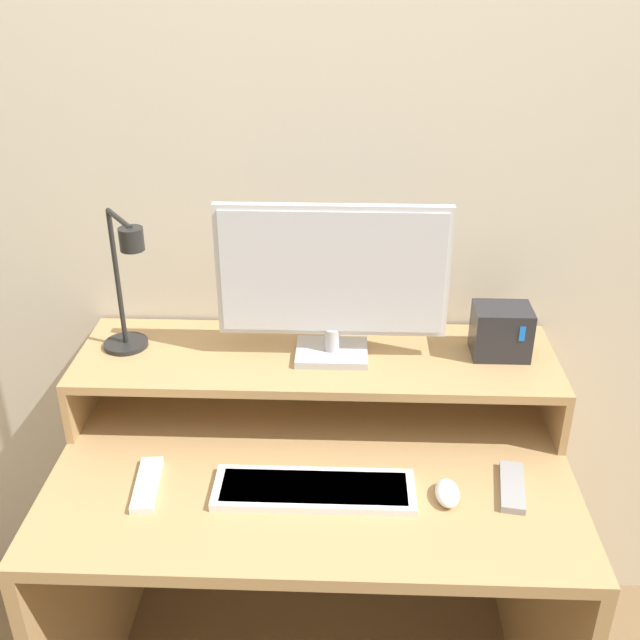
% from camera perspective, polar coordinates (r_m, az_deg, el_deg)
% --- Properties ---
extents(wall_back, '(6.00, 0.05, 2.50)m').
position_cam_1_polar(wall_back, '(1.88, -0.03, 9.17)').
color(wall_back, beige).
rests_on(wall_back, ground_plane).
extents(desk, '(1.16, 0.74, 0.77)m').
position_cam_1_polar(desk, '(1.89, -0.52, -15.92)').
color(desk, tan).
rests_on(desk, ground_plane).
extents(monitor_shelf, '(1.16, 0.34, 0.16)m').
position_cam_1_polar(monitor_shelf, '(1.83, -0.28, -3.27)').
color(monitor_shelf, tan).
rests_on(monitor_shelf, desk).
extents(monitor, '(0.54, 0.14, 0.38)m').
position_cam_1_polar(monitor, '(1.72, 0.95, 3.14)').
color(monitor, '#BCBCC1').
rests_on(monitor, monitor_shelf).
extents(desk_lamp, '(0.16, 0.19, 0.36)m').
position_cam_1_polar(desk_lamp, '(1.79, -14.53, 2.34)').
color(desk_lamp, black).
rests_on(desk_lamp, monitor_shelf).
extents(router_dock, '(0.14, 0.11, 0.12)m').
position_cam_1_polar(router_dock, '(1.84, 13.63, -0.83)').
color(router_dock, '#28282D').
rests_on(router_dock, monitor_shelf).
extents(keyboard, '(0.43, 0.14, 0.02)m').
position_cam_1_polar(keyboard, '(1.64, -0.45, -12.79)').
color(keyboard, white).
rests_on(keyboard, desk).
extents(mouse, '(0.05, 0.09, 0.03)m').
position_cam_1_polar(mouse, '(1.64, 9.68, -12.86)').
color(mouse, white).
rests_on(mouse, desk).
extents(remote_control, '(0.06, 0.18, 0.02)m').
position_cam_1_polar(remote_control, '(1.70, -13.03, -12.11)').
color(remote_control, white).
rests_on(remote_control, desk).
extents(remote_secondary, '(0.07, 0.16, 0.02)m').
position_cam_1_polar(remote_secondary, '(1.70, 14.43, -12.21)').
color(remote_secondary, '#99999E').
rests_on(remote_secondary, desk).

